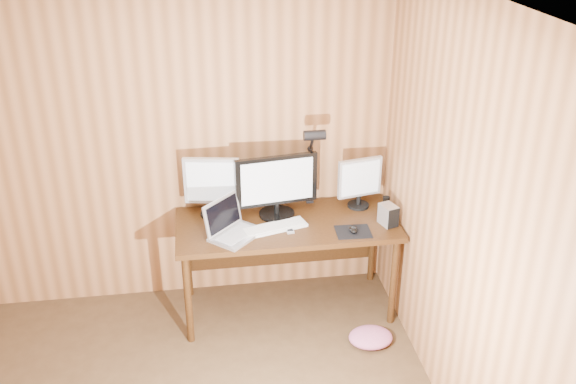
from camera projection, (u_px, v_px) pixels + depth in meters
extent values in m
plane|color=silver|center=(97.00, 30.00, 2.30)|extent=(4.00, 4.00, 0.00)
plane|color=#A4673B|center=(152.00, 147.00, 4.63)|extent=(4.00, 0.00, 4.00)
plane|color=#A4673B|center=(505.00, 281.00, 3.08)|extent=(0.00, 4.00, 4.00)
cube|color=#361D0B|center=(287.00, 225.00, 4.65)|extent=(1.60, 0.70, 0.04)
cube|color=#361D0B|center=(281.00, 236.00, 5.06)|extent=(1.48, 0.02, 0.51)
cylinder|color=#361D0B|center=(188.00, 300.00, 4.46)|extent=(0.05, 0.05, 0.71)
cylinder|color=#361D0B|center=(187.00, 256.00, 4.98)|extent=(0.05, 0.05, 0.71)
cylinder|color=#361D0B|center=(393.00, 282.00, 4.66)|extent=(0.05, 0.05, 0.71)
cylinder|color=#361D0B|center=(372.00, 242.00, 5.17)|extent=(0.05, 0.05, 0.71)
cylinder|color=black|center=(277.00, 214.00, 4.74)|extent=(0.26, 0.26, 0.02)
cylinder|color=black|center=(277.00, 208.00, 4.72)|extent=(0.04, 0.04, 0.08)
cube|color=black|center=(276.00, 180.00, 4.62)|extent=(0.60, 0.12, 0.37)
cube|color=silver|center=(277.00, 182.00, 4.60)|extent=(0.53, 0.08, 0.32)
cylinder|color=black|center=(214.00, 214.00, 4.74)|extent=(0.19, 0.19, 0.02)
cylinder|color=black|center=(213.00, 207.00, 4.72)|extent=(0.04, 0.04, 0.08)
cube|color=#BCBCC1|center=(212.00, 181.00, 4.62)|extent=(0.40, 0.11, 0.35)
cube|color=silver|center=(211.00, 182.00, 4.61)|extent=(0.35, 0.07, 0.30)
cylinder|color=black|center=(358.00, 205.00, 4.87)|extent=(0.16, 0.16, 0.02)
cylinder|color=black|center=(358.00, 200.00, 4.85)|extent=(0.03, 0.03, 0.07)
cube|color=#BCBCC1|center=(360.00, 177.00, 4.77)|extent=(0.34, 0.10, 0.30)
cube|color=silver|center=(361.00, 178.00, 4.75)|extent=(0.30, 0.07, 0.26)
cube|color=silver|center=(237.00, 235.00, 4.46)|extent=(0.42, 0.43, 0.02)
cube|color=silver|center=(222.00, 214.00, 4.47)|extent=(0.28, 0.30, 0.24)
cube|color=black|center=(222.00, 214.00, 4.47)|extent=(0.24, 0.25, 0.20)
cube|color=#B2B2B7|center=(237.00, 234.00, 4.45)|extent=(0.32, 0.32, 0.00)
cube|color=silver|center=(274.00, 228.00, 4.55)|extent=(0.49, 0.27, 0.02)
cube|color=white|center=(274.00, 226.00, 4.55)|extent=(0.45, 0.23, 0.00)
cube|color=black|center=(353.00, 232.00, 4.52)|extent=(0.25, 0.21, 0.00)
ellipsoid|color=black|center=(353.00, 229.00, 4.51)|extent=(0.07, 0.10, 0.04)
cube|color=silver|center=(388.00, 215.00, 4.59)|extent=(0.13, 0.16, 0.15)
cube|color=black|center=(394.00, 219.00, 4.53)|extent=(0.09, 0.03, 0.15)
cube|color=silver|center=(290.00, 230.00, 4.53)|extent=(0.06, 0.10, 0.01)
cube|color=black|center=(290.00, 229.00, 4.53)|extent=(0.04, 0.06, 0.00)
cylinder|color=black|center=(386.00, 204.00, 4.76)|extent=(0.05, 0.05, 0.12)
cube|color=black|center=(309.00, 203.00, 4.95)|extent=(0.05, 0.06, 0.06)
cylinder|color=black|center=(310.00, 176.00, 4.85)|extent=(0.03, 0.03, 0.44)
sphere|color=black|center=(310.00, 149.00, 4.75)|extent=(0.05, 0.05, 0.05)
cylinder|color=black|center=(312.00, 142.00, 4.66)|extent=(0.02, 0.15, 0.18)
cylinder|color=black|center=(315.00, 135.00, 4.54)|extent=(0.16, 0.07, 0.07)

